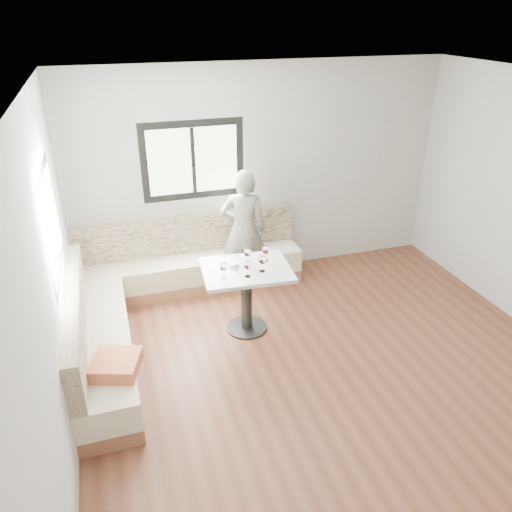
% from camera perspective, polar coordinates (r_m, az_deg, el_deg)
% --- Properties ---
extents(room, '(5.01, 5.01, 2.81)m').
position_cam_1_polar(room, '(4.54, 9.17, 0.65)').
color(room, brown).
rests_on(room, ground).
extents(banquette, '(2.90, 2.80, 0.95)m').
position_cam_1_polar(banquette, '(6.01, -11.36, -4.33)').
color(banquette, brown).
rests_on(banquette, ground).
extents(table, '(1.02, 0.82, 0.79)m').
position_cam_1_polar(table, '(5.58, -1.11, -3.22)').
color(table, black).
rests_on(table, ground).
extents(person, '(0.66, 0.51, 1.60)m').
position_cam_1_polar(person, '(6.42, -1.43, 3.00)').
color(person, slate).
rests_on(person, ground).
extents(olive_ramekin, '(0.11, 0.11, 0.04)m').
position_cam_1_polar(olive_ramekin, '(5.52, -2.54, -0.96)').
color(olive_ramekin, white).
rests_on(olive_ramekin, table).
extents(wine_glass_a, '(0.09, 0.09, 0.19)m').
position_cam_1_polar(wine_glass_a, '(5.24, -3.72, -1.25)').
color(wine_glass_a, white).
rests_on(wine_glass_a, table).
extents(wine_glass_b, '(0.09, 0.09, 0.19)m').
position_cam_1_polar(wine_glass_b, '(5.26, -0.95, -1.09)').
color(wine_glass_b, white).
rests_on(wine_glass_b, table).
extents(wine_glass_c, '(0.09, 0.09, 0.19)m').
position_cam_1_polar(wine_glass_c, '(5.36, 0.72, -0.51)').
color(wine_glass_c, white).
rests_on(wine_glass_c, table).
extents(wine_glass_d, '(0.09, 0.09, 0.19)m').
position_cam_1_polar(wine_glass_d, '(5.52, -0.98, 0.34)').
color(wine_glass_d, white).
rests_on(wine_glass_d, table).
extents(wine_glass_e, '(0.09, 0.09, 0.19)m').
position_cam_1_polar(wine_glass_e, '(5.58, 1.12, 0.65)').
color(wine_glass_e, white).
rests_on(wine_glass_e, table).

